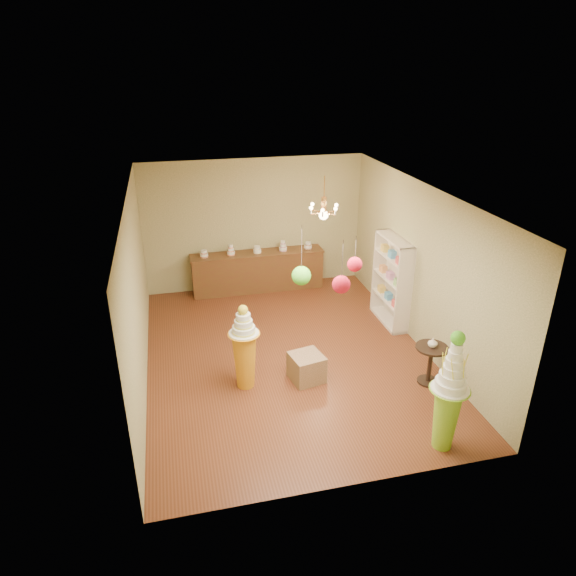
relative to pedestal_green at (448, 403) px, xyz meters
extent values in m
plane|color=#5C2C19|center=(-1.56, 2.85, -0.73)|extent=(6.50, 6.50, 0.00)
plane|color=white|center=(-1.56, 2.85, 2.27)|extent=(6.50, 6.50, 0.00)
cube|color=tan|center=(-1.56, 6.10, 0.77)|extent=(5.00, 0.04, 3.00)
cube|color=tan|center=(-1.56, -0.40, 0.77)|extent=(5.00, 0.04, 3.00)
cube|color=tan|center=(-4.06, 2.85, 0.77)|extent=(0.04, 6.50, 3.00)
cube|color=tan|center=(0.94, 2.85, 0.77)|extent=(0.04, 6.50, 3.00)
cone|color=#8AC72B|center=(0.00, 0.00, -0.25)|extent=(0.47, 0.47, 0.95)
cylinder|color=white|center=(0.00, 0.00, 0.24)|extent=(0.64, 0.64, 0.03)
cylinder|color=white|center=(0.00, 0.00, 0.31)|extent=(0.52, 0.52, 0.11)
cylinder|color=white|center=(0.00, 0.00, 0.42)|extent=(0.43, 0.43, 0.11)
cylinder|color=white|center=(0.00, 0.00, 0.53)|extent=(0.35, 0.35, 0.11)
cylinder|color=white|center=(0.00, 0.00, 0.65)|extent=(0.29, 0.29, 0.11)
cylinder|color=white|center=(0.00, 0.00, 0.76)|extent=(0.24, 0.24, 0.11)
cylinder|color=white|center=(0.00, 0.00, 0.88)|extent=(0.19, 0.19, 0.11)
sphere|color=#4EB527|center=(0.00, 0.00, 1.01)|extent=(0.19, 0.19, 0.19)
cone|color=orange|center=(-2.45, 2.08, -0.24)|extent=(0.48, 0.48, 0.98)
cylinder|color=white|center=(-2.45, 2.08, 0.26)|extent=(0.58, 0.58, 0.03)
cylinder|color=white|center=(-2.45, 2.08, 0.33)|extent=(0.44, 0.44, 0.11)
cylinder|color=white|center=(-2.45, 2.08, 0.44)|extent=(0.35, 0.35, 0.11)
cylinder|color=white|center=(-2.45, 2.08, 0.55)|extent=(0.28, 0.28, 0.11)
sphere|color=gold|center=(-2.45, 2.08, 0.68)|extent=(0.16, 0.16, 0.16)
cube|color=#8E6C4D|center=(-1.42, 2.01, -0.49)|extent=(0.61, 0.61, 0.47)
cube|color=#58351B|center=(-1.56, 5.82, -0.28)|extent=(3.00, 0.50, 0.90)
cube|color=#58351B|center=(-1.56, 5.82, 0.18)|extent=(3.04, 0.54, 0.03)
cylinder|color=white|center=(-2.76, 5.82, 0.27)|extent=(0.18, 0.18, 0.16)
cylinder|color=white|center=(-2.16, 5.82, 0.31)|extent=(0.18, 0.18, 0.24)
cylinder|color=white|center=(-1.56, 5.82, 0.27)|extent=(0.18, 0.18, 0.16)
cylinder|color=white|center=(-0.96, 5.82, 0.31)|extent=(0.18, 0.18, 0.24)
cylinder|color=white|center=(-0.36, 5.82, 0.27)|extent=(0.18, 0.18, 0.16)
cube|color=beige|center=(0.92, 3.65, 0.17)|extent=(0.04, 1.20, 1.80)
cube|color=beige|center=(0.76, 3.65, -0.23)|extent=(0.30, 1.14, 0.03)
cube|color=beige|center=(0.76, 3.65, 0.22)|extent=(0.30, 1.14, 0.03)
cube|color=beige|center=(0.76, 3.65, 0.67)|extent=(0.30, 1.14, 0.03)
cylinder|color=black|center=(0.54, 1.46, -0.71)|extent=(0.38, 0.38, 0.04)
cylinder|color=black|center=(0.54, 1.46, -0.39)|extent=(0.08, 0.08, 0.67)
cylinder|color=black|center=(0.54, 1.46, -0.06)|extent=(0.57, 0.57, 0.04)
imported|color=beige|center=(0.54, 1.46, 0.04)|extent=(0.19, 0.19, 0.16)
cylinder|color=#3D322C|center=(-1.42, 0.50, 1.98)|extent=(0.01, 0.01, 0.59)
sphere|color=#B11227|center=(-1.42, 0.50, 1.69)|extent=(0.23, 0.23, 0.23)
cylinder|color=#3D322C|center=(-1.75, 1.20, 1.91)|extent=(0.01, 0.01, 0.72)
sphere|color=#4EB527|center=(-1.75, 1.20, 1.55)|extent=(0.27, 0.27, 0.27)
cylinder|color=#3D322C|center=(-1.22, 0.60, 2.08)|extent=(0.01, 0.01, 0.38)
sphere|color=#B11227|center=(-1.22, 0.60, 1.90)|extent=(0.19, 0.19, 0.19)
cylinder|color=#E79D51|center=(-0.57, 4.01, 2.02)|extent=(0.02, 0.02, 0.50)
cylinder|color=#E79D51|center=(-0.57, 4.01, 1.72)|extent=(0.10, 0.10, 0.30)
sphere|color=#FACC89|center=(-0.57, 4.01, 1.52)|extent=(0.18, 0.18, 0.18)
camera|label=1|loc=(-3.41, -5.01, 4.28)|focal=32.00mm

